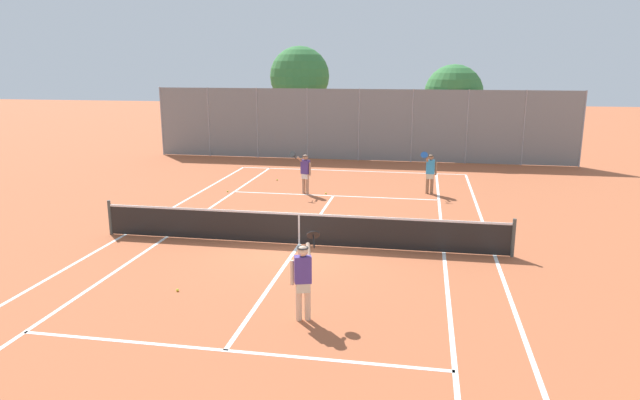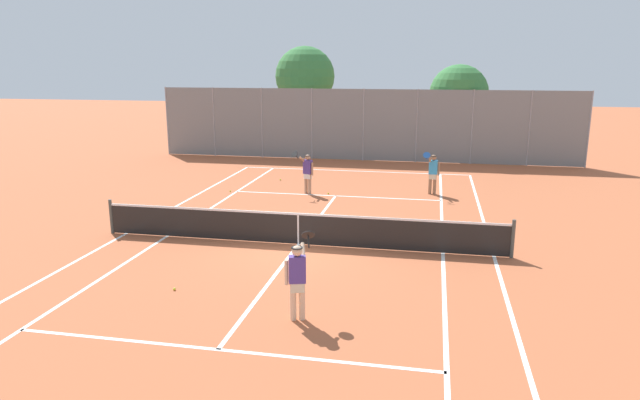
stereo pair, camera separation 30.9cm
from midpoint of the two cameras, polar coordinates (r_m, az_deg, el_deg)
name	(u,v)px [view 2 (the right image)]	position (r m, az deg, el deg)	size (l,w,h in m)	color
ground_plane	(298,245)	(16.67, -1.64, -4.47)	(120.00, 120.00, 0.00)	#B25B38
court_line_markings	(298,244)	(16.67, -1.64, -4.46)	(11.10, 23.90, 0.01)	white
tennis_net	(298,228)	(16.52, -1.65, -2.80)	(12.00, 0.10, 1.07)	#474C47
player_near_side	(297,277)	(11.65, -1.51, -7.71)	(0.51, 0.85, 1.77)	beige
player_far_left	(307,171)	(22.92, -0.87, 2.90)	(0.85, 0.68, 1.77)	tan
player_far_right	(433,172)	(23.31, 11.60, 2.80)	(0.67, 0.73, 1.77)	#936B4C
loose_tennis_ball_1	(174,289)	(13.80, -13.73, -8.65)	(0.07, 0.07, 0.07)	#D1DB33
loose_tennis_ball_2	(328,193)	(23.01, 1.21, 0.67)	(0.07, 0.07, 0.07)	#D1DB33
loose_tennis_ball_3	(280,180)	(25.79, -3.65, 2.05)	(0.07, 0.07, 0.07)	#D1DB33
loose_tennis_ball_4	(230,191)	(23.71, -8.60, 0.90)	(0.07, 0.07, 0.07)	#D1DB33
back_fence	(363,125)	(30.96, 4.64, 7.49)	(22.75, 0.08, 3.85)	gray
tree_behind_left	(306,78)	(35.14, -1.17, 12.06)	(3.58, 3.58, 6.17)	brown
tree_behind_right	(457,96)	(32.23, 13.78, 10.09)	(3.16, 3.16, 5.11)	brown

